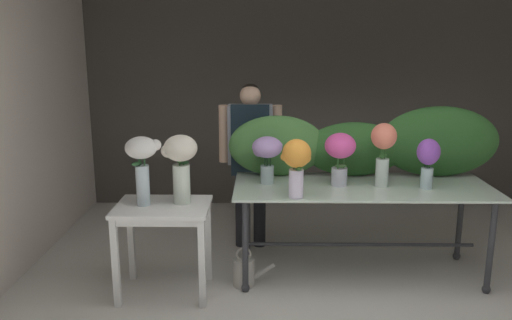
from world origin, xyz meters
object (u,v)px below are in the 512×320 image
at_px(display_table_glass, 362,198).
at_px(vase_violet_tulips, 428,159).
at_px(side_table_white, 163,218).
at_px(watering_can, 244,271).
at_px(vase_lilac_hydrangea, 267,152).
at_px(vase_fuchsia_stock, 340,153).
at_px(vase_cream_lisianthus_tall, 180,162).
at_px(vase_white_roses_tall, 142,161).
at_px(vase_coral_anemones, 384,147).
at_px(vase_sunset_carnations, 297,162).
at_px(florist, 250,148).

xyz_separation_m(display_table_glass, vase_violet_tulips, (0.51, -0.09, 0.37)).
xyz_separation_m(side_table_white, watering_can, (0.64, 0.12, -0.52)).
height_order(vase_lilac_hydrangea, vase_fuchsia_stock, vase_fuchsia_stock).
bearing_deg(vase_violet_tulips, vase_cream_lisianthus_tall, -173.94).
distance_m(display_table_glass, vase_white_roses_tall, 1.86).
distance_m(side_table_white, vase_coral_anemones, 1.89).
xyz_separation_m(vase_fuchsia_stock, vase_coral_anemones, (0.36, -0.02, 0.05)).
height_order(side_table_white, vase_lilac_hydrangea, vase_lilac_hydrangea).
bearing_deg(vase_sunset_carnations, side_table_white, -179.94).
relative_size(vase_lilac_hydrangea, watering_can, 1.16).
height_order(vase_sunset_carnations, vase_cream_lisianthus_tall, vase_cream_lisianthus_tall).
relative_size(side_table_white, vase_sunset_carnations, 1.61).
height_order(display_table_glass, watering_can, display_table_glass).
bearing_deg(vase_lilac_hydrangea, florist, 104.75).
bearing_deg(side_table_white, vase_white_roses_tall, 179.67).
xyz_separation_m(display_table_glass, vase_cream_lisianthus_tall, (-1.49, -0.30, 0.39)).
bearing_deg(watering_can, florist, 87.99).
relative_size(vase_fuchsia_stock, watering_can, 1.28).
bearing_deg(florist, vase_white_roses_tall, -129.28).
distance_m(display_table_glass, watering_can, 1.17).
relative_size(vase_fuchsia_stock, vase_cream_lisianthus_tall, 0.82).
xyz_separation_m(vase_sunset_carnations, vase_cream_lisianthus_tall, (-0.91, 0.05, -0.01)).
bearing_deg(vase_lilac_hydrangea, vase_cream_lisianthus_tall, -152.86).
height_order(display_table_glass, vase_violet_tulips, vase_violet_tulips).
height_order(florist, vase_cream_lisianthus_tall, florist).
xyz_separation_m(florist, vase_coral_anemones, (1.12, -0.66, 0.15)).
bearing_deg(vase_violet_tulips, vase_lilac_hydrangea, 174.07).
distance_m(vase_sunset_carnations, watering_can, 1.06).
height_order(vase_coral_anemones, vase_cream_lisianthus_tall, vase_coral_anemones).
bearing_deg(vase_lilac_hydrangea, side_table_white, -153.84).
height_order(vase_lilac_hydrangea, vase_cream_lisianthus_tall, vase_cream_lisianthus_tall).
bearing_deg(vase_lilac_hydrangea, vase_coral_anemones, -4.32).
height_order(vase_sunset_carnations, vase_lilac_hydrangea, vase_sunset_carnations).
bearing_deg(vase_coral_anemones, vase_violet_tulips, -10.25).
bearing_deg(vase_cream_lisianthus_tall, vase_sunset_carnations, -3.43).
bearing_deg(watering_can, vase_white_roses_tall, -171.05).
xyz_separation_m(florist, vase_white_roses_tall, (-0.81, -0.99, 0.11)).
distance_m(vase_cream_lisianthus_tall, watering_can, 1.08).
height_order(display_table_glass, side_table_white, display_table_glass).
distance_m(vase_coral_anemones, vase_cream_lisianthus_tall, 1.67).
bearing_deg(vase_violet_tulips, vase_coral_anemones, 169.75).
relative_size(florist, vase_white_roses_tall, 2.95).
bearing_deg(vase_white_roses_tall, watering_can, 8.95).
xyz_separation_m(florist, watering_can, (-0.03, -0.87, -0.87)).
distance_m(vase_coral_anemones, watering_can, 1.56).
height_order(vase_sunset_carnations, vase_coral_anemones, vase_coral_anemones).
distance_m(vase_sunset_carnations, vase_lilac_hydrangea, 0.46).
height_order(display_table_glass, vase_white_roses_tall, vase_white_roses_tall).
bearing_deg(vase_violet_tulips, vase_sunset_carnations, -166.30).
xyz_separation_m(vase_coral_anemones, watering_can, (-1.15, -0.21, -1.02)).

